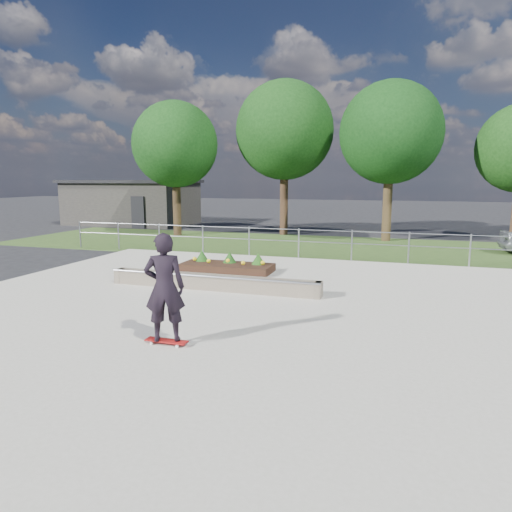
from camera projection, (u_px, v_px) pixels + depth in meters
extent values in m
plane|color=black|center=(228.00, 313.00, 10.48)|extent=(120.00, 120.00, 0.00)
cube|color=#2E471C|center=(315.00, 246.00, 20.82)|extent=(30.00, 8.00, 0.02)
cube|color=#ACA898|center=(228.00, 312.00, 10.48)|extent=(15.00, 15.00, 0.06)
cylinder|color=#919499|center=(80.00, 234.00, 20.43)|extent=(0.06, 0.06, 1.20)
cylinder|color=gray|center=(119.00, 236.00, 19.83)|extent=(0.06, 0.06, 1.20)
cylinder|color=#969A9F|center=(159.00, 238.00, 19.23)|extent=(0.06, 0.06, 1.20)
cylinder|color=#95989D|center=(203.00, 240.00, 18.63)|extent=(0.06, 0.06, 1.20)
cylinder|color=#9B9DA3|center=(249.00, 242.00, 18.03)|extent=(0.06, 0.06, 1.20)
cylinder|color=#94979C|center=(299.00, 244.00, 17.43)|extent=(0.06, 0.06, 1.20)
cylinder|color=gray|center=(352.00, 246.00, 16.83)|extent=(0.06, 0.06, 1.20)
cylinder|color=gray|center=(409.00, 249.00, 16.23)|extent=(0.06, 0.06, 1.20)
cylinder|color=#9A9DA3|center=(470.00, 251.00, 15.63)|extent=(0.06, 0.06, 1.20)
cylinder|color=#919499|center=(299.00, 230.00, 17.34)|extent=(20.00, 0.04, 0.04)
cylinder|color=gray|center=(299.00, 241.00, 17.41)|extent=(20.00, 0.04, 0.04)
cube|color=#2B2926|center=(133.00, 204.00, 31.36)|extent=(8.00, 5.00, 2.80)
cube|color=black|center=(132.00, 181.00, 31.11)|extent=(8.40, 5.40, 0.20)
cube|color=black|center=(138.00, 212.00, 28.43)|extent=(0.90, 0.10, 2.00)
cylinder|color=black|center=(177.00, 209.00, 24.85)|extent=(0.44, 0.44, 2.93)
sphere|color=black|center=(175.00, 144.00, 24.29)|extent=(4.55, 4.55, 4.55)
cylinder|color=#301D13|center=(284.00, 204.00, 25.05)|extent=(0.44, 0.44, 3.38)
sphere|color=black|center=(285.00, 130.00, 24.39)|extent=(5.25, 5.25, 5.25)
cylinder|color=#372716|center=(387.00, 209.00, 22.48)|extent=(0.44, 0.44, 3.15)
sphere|color=black|center=(391.00, 133.00, 21.87)|extent=(4.90, 4.90, 4.90)
cube|color=#665A4B|center=(213.00, 282.00, 12.44)|extent=(6.00, 0.40, 0.40)
cylinder|color=#9C9FA5|center=(209.00, 277.00, 12.22)|extent=(6.00, 0.06, 0.06)
cube|color=#6A5E4E|center=(121.00, 276.00, 13.31)|extent=(0.15, 0.42, 0.40)
cube|color=brown|center=(318.00, 290.00, 11.57)|extent=(0.15, 0.42, 0.40)
cube|color=black|center=(227.00, 267.00, 14.93)|extent=(3.00, 1.20, 0.25)
sphere|color=yellow|center=(195.00, 259.00, 15.35)|extent=(0.14, 0.14, 0.14)
sphere|color=yellow|center=(209.00, 261.00, 14.98)|extent=(0.14, 0.14, 0.14)
sphere|color=yellow|center=(228.00, 261.00, 14.99)|extent=(0.14, 0.14, 0.14)
sphere|color=yellow|center=(243.00, 263.00, 14.62)|extent=(0.14, 0.14, 0.14)
sphere|color=yellow|center=(263.00, 263.00, 14.63)|extent=(0.14, 0.14, 0.14)
cone|color=#184413|center=(202.00, 256.00, 15.42)|extent=(0.44, 0.44, 0.36)
cone|color=#163F12|center=(230.00, 257.00, 15.12)|extent=(0.44, 0.44, 0.36)
cone|color=#1A4413|center=(258.00, 259.00, 14.82)|extent=(0.44, 0.44, 0.36)
cylinder|color=silver|center=(151.00, 343.00, 8.30)|extent=(0.05, 0.03, 0.05)
cylinder|color=white|center=(156.00, 340.00, 8.47)|extent=(0.05, 0.03, 0.05)
cylinder|color=white|center=(177.00, 346.00, 8.15)|extent=(0.05, 0.03, 0.05)
cylinder|color=white|center=(182.00, 343.00, 8.31)|extent=(0.05, 0.03, 0.05)
cylinder|color=#9F9FA4|center=(154.00, 340.00, 8.38)|extent=(0.02, 0.18, 0.02)
cylinder|color=gray|center=(179.00, 343.00, 8.23)|extent=(0.02, 0.18, 0.02)
cube|color=maroon|center=(166.00, 341.00, 8.30)|extent=(0.80, 0.21, 0.02)
imported|color=black|center=(165.00, 287.00, 8.14)|extent=(0.84, 0.70, 1.97)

